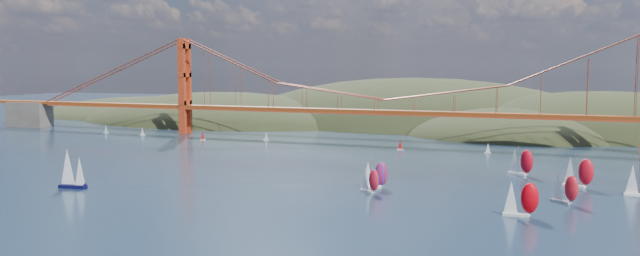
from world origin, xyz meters
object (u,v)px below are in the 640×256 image
at_px(racer_0, 369,180).
at_px(racer_5, 520,161).
at_px(racer_2, 564,188).
at_px(racer_3, 578,172).
at_px(racer_1, 520,198).
at_px(racer_rwb, 374,174).
at_px(sloop_navy, 71,169).

relative_size(racer_0, racer_5, 0.79).
height_order(racer_2, racer_3, racer_3).
height_order(racer_1, racer_rwb, racer_1).
relative_size(racer_2, racer_5, 0.89).
relative_size(racer_5, racer_rwb, 1.12).
bearing_deg(racer_1, racer_2, 59.07).
relative_size(racer_3, racer_rwb, 1.13).
height_order(racer_1, racer_2, racer_1).
bearing_deg(racer_5, racer_rwb, -111.02).
relative_size(racer_3, racer_5, 1.02).
height_order(sloop_navy, racer_1, sloop_navy).
height_order(racer_5, racer_rwb, racer_5).
xyz_separation_m(racer_0, racer_rwb, (-0.53, 7.64, 0.52)).
bearing_deg(sloop_navy, racer_2, 3.94).
distance_m(racer_0, racer_5, 65.11).
height_order(racer_0, racer_2, racer_2).
relative_size(racer_2, racer_rwb, 1.00).
height_order(racer_0, racer_5, racer_5).
bearing_deg(racer_3, racer_5, 150.44).
distance_m(racer_2, racer_3, 26.86).
distance_m(sloop_navy, racer_2, 152.47).
bearing_deg(racer_rwb, racer_0, -98.03).
bearing_deg(racer_2, racer_rwb, -147.54).
height_order(racer_0, racer_1, racer_1).
xyz_separation_m(racer_2, racer_3, (4.21, 26.52, 0.64)).
xyz_separation_m(sloop_navy, racer_2, (148.94, 32.57, -1.72)).
bearing_deg(racer_3, racer_rwb, -144.75).
distance_m(racer_0, racer_2, 57.02).
xyz_separation_m(racer_3, racer_rwb, (-61.51, -24.22, -0.61)).
bearing_deg(racer_3, racer_0, -138.65).
relative_size(sloop_navy, racer_3, 1.30).
height_order(racer_0, racer_3, racer_3).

